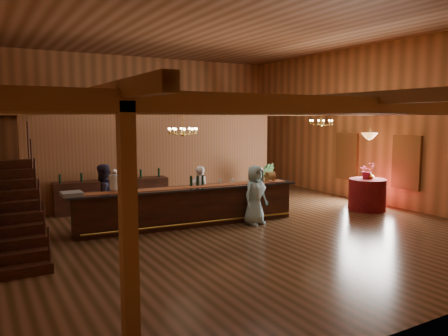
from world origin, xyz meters
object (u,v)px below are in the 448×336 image
tasting_bar (189,206)px  raffle_drum (270,176)px  chandelier_left (183,131)px  guest (255,195)px  chandelier_right (321,122)px  pendant_lamp (369,136)px  beverage_dispenser (115,181)px  backbar_shelf (113,195)px  staff_second (103,197)px  bartender (199,192)px  round_table (367,195)px  floor_plant (265,180)px

tasting_bar → raffle_drum: raffle_drum is taller
chandelier_left → guest: (1.73, -1.04, -1.79)m
chandelier_right → pendant_lamp: bearing=-74.5°
guest → chandelier_right: bearing=6.9°
beverage_dispenser → backbar_shelf: 2.98m
tasting_bar → staff_second: (-2.16, 0.79, 0.33)m
bartender → beverage_dispenser: bearing=7.0°
round_table → backbar_shelf: bearing=150.7°
raffle_drum → backbar_shelf: bearing=139.6°
tasting_bar → pendant_lamp: bearing=-4.8°
chandelier_left → beverage_dispenser: bearing=-179.7°
pendant_lamp → staff_second: pendant_lamp is taller
tasting_bar → beverage_dispenser: beverage_dispenser is taller
beverage_dispenser → staff_second: bearing=107.2°
round_table → chandelier_right: chandelier_right is taller
raffle_drum → staff_second: staff_second is taller
round_table → pendant_lamp: bearing=0.0°
round_table → pendant_lamp: 1.89m
beverage_dispenser → raffle_drum: bearing=-6.4°
backbar_shelf → bartender: bartender is taller
guest → staff_second: bearing=142.6°
tasting_bar → beverage_dispenser: (-1.99, 0.23, 0.82)m
bartender → staff_second: staff_second is taller
backbar_shelf → raffle_drum: bearing=-36.6°
raffle_drum → pendant_lamp: size_ratio=0.38×
round_table → staff_second: (-8.04, 1.82, 0.37)m
tasting_bar → round_table: (5.89, -1.03, -0.04)m
backbar_shelf → staff_second: bearing=-107.8°
tasting_bar → floor_plant: bearing=34.5°
backbar_shelf → staff_second: (-0.87, -2.20, 0.38)m
beverage_dispenser → floor_plant: (6.24, 2.16, -0.70)m
raffle_drum → bartender: 2.17m
chandelier_left → chandelier_right: bearing=4.8°
staff_second → backbar_shelf: bearing=-140.7°
backbar_shelf → chandelier_left: (1.24, -2.75, 2.12)m
pendant_lamp → staff_second: bearing=167.2°
tasting_bar → chandelier_left: chandelier_left is taller
bartender → tasting_bar: bearing=42.9°
raffle_drum → staff_second: size_ratio=0.19×
pendant_lamp → tasting_bar: bearing=170.1°
tasting_bar → staff_second: size_ratio=3.70×
pendant_lamp → bartender: bearing=161.7°
bartender → chandelier_left: bearing=29.2°
backbar_shelf → round_table: (7.17, -4.03, 0.01)m
chandelier_left → round_table: bearing=-12.1°
round_table → guest: size_ratio=0.70×
beverage_dispenser → guest: (3.67, -1.03, -0.53)m
chandelier_right → chandelier_left: bearing=-175.2°
round_table → bartender: bartender is taller
bartender → guest: bearing=121.3°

